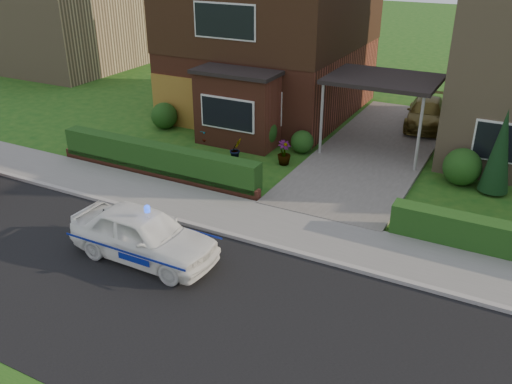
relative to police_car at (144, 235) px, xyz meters
The scene contains 21 objects.
ground 3.30m from the police_car, 21.74° to the right, with size 120.00×120.00×0.00m, color #194F15.
road 3.30m from the police_car, 21.74° to the right, with size 60.00×6.00×0.02m, color black.
kerb 3.58m from the police_car, 31.59° to the left, with size 60.00×0.16×0.12m, color #9E9993.
sidewalk 4.22m from the police_car, 43.94° to the left, with size 60.00×2.00×0.10m, color slate.
driveway 10.27m from the police_car, 72.93° to the left, with size 3.80×12.00×0.12m, color #666059.
house_left 13.38m from the police_car, 102.32° to the left, with size 7.50×9.53×7.25m.
carport_link 10.40m from the police_car, 72.86° to the left, with size 3.80×3.00×2.77m.
garage_door 10.21m from the police_car, 120.88° to the left, with size 2.20×0.10×2.10m, color #915A1F.
dwarf_wall 4.98m from the police_car, 124.24° to the left, with size 7.70×0.25×0.36m, color brown.
hedge_left 5.13m from the police_car, 123.29° to the left, with size 7.50×0.55×0.90m, color #133B13.
shrub_left_far 9.95m from the police_car, 123.49° to the left, with size 1.08×1.08×1.08m, color #133B13.
shrub_left_mid 8.16m from the police_car, 96.97° to the left, with size 1.32×1.32×1.32m, color #133B13.
shrub_left_near 8.43m from the police_car, 85.85° to the left, with size 0.84×0.84×0.84m, color #133B13.
shrub_right_near 10.29m from the police_car, 52.87° to the left, with size 1.20×1.20×1.20m, color #133B13.
conifer_a 10.79m from the police_car, 47.98° to the left, with size 0.90×0.90×2.60m, color black.
neighbour_left 22.62m from the police_car, 138.94° to the left, with size 6.50×7.00×5.20m, color #9A805E.
police_car is the anchor object (origin of this frame).
driveway_car 13.89m from the police_car, 73.23° to the left, with size 1.48×3.64×1.06m, color brown.
potted_plant_a 8.07m from the police_car, 111.91° to the left, with size 0.38×0.26×0.73m, color gray.
potted_plant_b 6.71m from the police_car, 99.93° to the left, with size 0.36×0.45×0.81m, color gray.
potted_plant_c 7.07m from the police_car, 85.87° to the left, with size 0.47×0.47×0.85m, color gray.
Camera 1 is at (4.73, -7.67, 7.31)m, focal length 38.00 mm.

